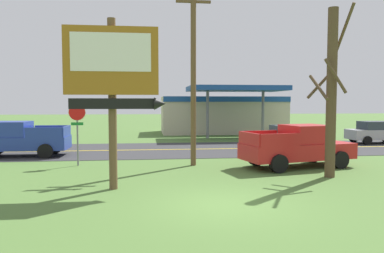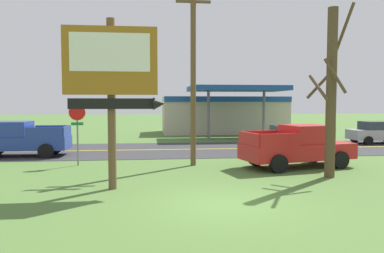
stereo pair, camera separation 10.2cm
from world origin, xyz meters
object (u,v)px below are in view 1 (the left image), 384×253
gas_station (222,113)px  pickup_red_parked_on_lawn (299,146)px  pickup_blue_on_road (19,139)px  bare_tree (331,91)px  car_silver_far_lane (377,132)px  car_grey_near_lane (288,139)px  motel_sign (114,75)px  utility_pole (193,64)px  stop_sign (77,123)px

gas_station → pickup_red_parked_on_lawn: bearing=-91.1°
pickup_blue_on_road → gas_station: bearing=45.8°
bare_tree → pickup_blue_on_road: size_ratio=1.32×
gas_station → car_silver_far_lane: size_ratio=2.86×
gas_station → pickup_blue_on_road: (-14.52, -14.95, -0.98)m
pickup_blue_on_road → bare_tree: bearing=-27.3°
car_silver_far_lane → car_grey_near_lane: bearing=-154.4°
bare_tree → car_grey_near_lane: bearing=81.4°
motel_sign → car_grey_near_lane: bearing=42.4°
utility_pole → pickup_blue_on_road: size_ratio=1.73×
motel_sign → pickup_red_parked_on_lawn: bearing=24.3°
motel_sign → pickup_blue_on_road: bearing=124.7°
stop_sign → pickup_red_parked_on_lawn: size_ratio=0.54×
car_grey_near_lane → car_silver_far_lane: (8.34, 4.00, 0.00)m
pickup_red_parked_on_lawn → car_silver_far_lane: (9.79, 9.05, -0.13)m
motel_sign → car_silver_far_lane: 22.14m
stop_sign → gas_station: (10.68, 18.44, -0.08)m
stop_sign → bare_tree: (10.60, -3.95, 1.43)m
utility_pole → bare_tree: 6.32m
stop_sign → pickup_red_parked_on_lawn: 10.45m
pickup_blue_on_road → car_grey_near_lane: size_ratio=1.24×
bare_tree → pickup_red_parked_on_lawn: (-0.31, 2.40, -2.49)m
stop_sign → pickup_red_parked_on_lawn: (10.28, -1.56, -1.06)m
car_grey_near_lane → stop_sign: bearing=-163.4°
stop_sign → pickup_blue_on_road: 5.30m
utility_pole → car_silver_far_lane: bearing=28.7°
stop_sign → car_silver_far_lane: 21.46m
pickup_red_parked_on_lawn → car_silver_far_lane: 13.34m
gas_station → pickup_red_parked_on_lawn: (-0.40, -20.00, -0.98)m
pickup_red_parked_on_lawn → bare_tree: bearing=-82.5°
stop_sign → utility_pole: bearing=-5.3°
bare_tree → motel_sign: bearing=-171.5°
utility_pole → bare_tree: size_ratio=1.32×
utility_pole → car_grey_near_lane: size_ratio=2.15×
motel_sign → car_silver_far_lane: motel_sign is taller
motel_sign → gas_station: (8.48, 23.66, -1.97)m
motel_sign → car_grey_near_lane: 13.27m
stop_sign → car_silver_far_lane: bearing=20.5°
utility_pole → gas_station: size_ratio=0.75×
pickup_blue_on_road → utility_pole: bearing=-23.3°
utility_pole → car_grey_near_lane: 8.42m
utility_pole → pickup_red_parked_on_lawn: size_ratio=1.64×
utility_pole → car_silver_far_lane: 17.11m
car_grey_near_lane → bare_tree: bearing=-98.6°
pickup_red_parked_on_lawn → pickup_blue_on_road: bearing=160.3°
bare_tree → gas_station: bearing=89.8°
gas_station → car_silver_far_lane: gas_station is taller
motel_sign → utility_pole: utility_pole is taller
utility_pole → pickup_red_parked_on_lawn: utility_pole is taller
bare_tree → pickup_red_parked_on_lawn: size_ratio=1.24×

